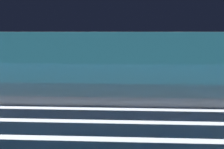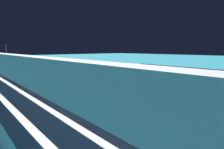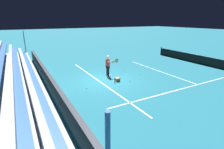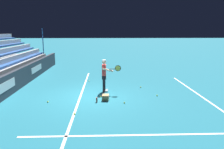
{
  "view_description": "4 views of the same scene",
  "coord_description": "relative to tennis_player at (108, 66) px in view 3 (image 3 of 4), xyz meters",
  "views": [
    {
      "loc": [
        -0.55,
        -11.63,
        2.91
      ],
      "look_at": [
        -1.17,
        0.32,
        0.92
      ],
      "focal_mm": 42.0,
      "sensor_mm": 36.0,
      "label": 1
    },
    {
      "loc": [
        10.06,
        -8.65,
        3.0
      ],
      "look_at": [
        -1.41,
        1.68,
        0.74
      ],
      "focal_mm": 28.0,
      "sensor_mm": 36.0,
      "label": 2
    },
    {
      "loc": [
        11.52,
        -5.79,
        4.58
      ],
      "look_at": [
        0.66,
        0.23,
        0.63
      ],
      "focal_mm": 28.0,
      "sensor_mm": 36.0,
      "label": 3
    },
    {
      "loc": [
        10.4,
        0.71,
        3.23
      ],
      "look_at": [
        -0.81,
        1.1,
        0.94
      ],
      "focal_mm": 35.0,
      "sensor_mm": 36.0,
      "label": 4
    }
  ],
  "objects": [
    {
      "name": "tennis_ball_midcourt",
      "position": [
        3.21,
        -1.18,
        -0.86
      ],
      "size": [
        0.07,
        0.07,
        0.07
      ],
      "primitive_type": "sphere",
      "color": "#CCE533",
      "rests_on": "ground"
    },
    {
      "name": "court_sideline_white",
      "position": [
        4.98,
        3.3,
        -0.89
      ],
      "size": [
        0.1,
        12.0,
        0.01
      ],
      "primitive_type": "cube",
      "color": "white",
      "rests_on": "ground"
    },
    {
      "name": "water_bottle",
      "position": [
        1.75,
        -0.36,
        -0.78
      ],
      "size": [
        0.07,
        0.07,
        0.22
      ],
      "primitive_type": "cylinder",
      "color": "#EA4C33",
      "rests_on": "ground"
    },
    {
      "name": "tennis_ball_stray_back",
      "position": [
        1.7,
        -2.58,
        -0.86
      ],
      "size": [
        0.07,
        0.07,
        0.07
      ],
      "primitive_type": "sphere",
      "color": "#CCE533",
      "rests_on": "ground"
    },
    {
      "name": "court_baseline_white",
      "position": [
        0.87,
        -1.2,
        -0.89
      ],
      "size": [
        12.0,
        0.1,
        0.01
      ],
      "primitive_type": "cube",
      "color": "white",
      "rests_on": "ground"
    },
    {
      "name": "tennis_ball_by_box",
      "position": [
        -2.37,
        -0.99,
        -0.86
      ],
      "size": [
        0.07,
        0.07,
        0.07
      ],
      "primitive_type": "sphere",
      "color": "#CCE533",
      "rests_on": "ground"
    },
    {
      "name": "ball_box_cardboard",
      "position": [
        1.45,
        0.04,
        -0.76
      ],
      "size": [
        0.42,
        0.33,
        0.26
      ],
      "primitive_type": "cube",
      "rotation": [
        0.0,
        0.0,
        -0.08
      ],
      "color": "#A87F51",
      "rests_on": "ground"
    },
    {
      "name": "tennis_ball_on_baseline",
      "position": [
        0.91,
        2.61,
        -0.86
      ],
      "size": [
        0.07,
        0.07,
        0.07
      ],
      "primitive_type": "sphere",
      "color": "#CCE533",
      "rests_on": "ground"
    },
    {
      "name": "tennis_ball_toward_net",
      "position": [
        1.97,
        0.88,
        -0.86
      ],
      "size": [
        0.07,
        0.07,
        0.07
      ],
      "primitive_type": "sphere",
      "color": "#CCE533",
      "rests_on": "ground"
    },
    {
      "name": "tennis_net",
      "position": [
        0.87,
        10.39,
        -0.4
      ],
      "size": [
        11.09,
        0.09,
        1.07
      ],
      "color": "#33383D",
      "rests_on": "ground"
    },
    {
      "name": "ground_plane",
      "position": [
        0.87,
        -0.7,
        -0.89
      ],
      "size": [
        160.0,
        160.0,
        0.0
      ],
      "primitive_type": "plane",
      "color": "#1E6B7F"
    },
    {
      "name": "tennis_player",
      "position": [
        0.0,
        0.0,
        0.0
      ],
      "size": [
        0.58,
        0.99,
        1.71
      ],
      "color": "black",
      "rests_on": "ground"
    },
    {
      "name": "tennis_ball_near_player",
      "position": [
        -0.74,
        2.06,
        -0.86
      ],
      "size": [
        0.07,
        0.07,
        0.07
      ],
      "primitive_type": "sphere",
      "color": "#CCE533",
      "rests_on": "ground"
    },
    {
      "name": "tennis_ball_far_left",
      "position": [
        0.99,
        -0.2,
        -0.86
      ],
      "size": [
        0.07,
        0.07,
        0.07
      ],
      "primitive_type": "sphere",
      "color": "#CCE533",
      "rests_on": "ground"
    },
    {
      "name": "bleacher_stand",
      "position": [
        0.87,
        -7.07,
        -0.13
      ],
      "size": [
        19.94,
        3.2,
        3.4
      ],
      "color": "#9EA3A8",
      "rests_on": "ground"
    },
    {
      "name": "court_service_line_white",
      "position": [
        0.87,
        4.8,
        -0.89
      ],
      "size": [
        8.22,
        0.1,
        0.01
      ],
      "primitive_type": "cube",
      "color": "white",
      "rests_on": "ground"
    },
    {
      "name": "back_wall_sponsor_board",
      "position": [
        0.86,
        -4.84,
        -0.34
      ],
      "size": [
        20.99,
        0.25,
        1.1
      ],
      "color": "#2D333D",
      "rests_on": "ground"
    }
  ]
}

